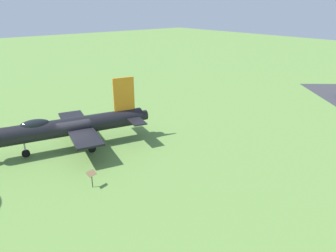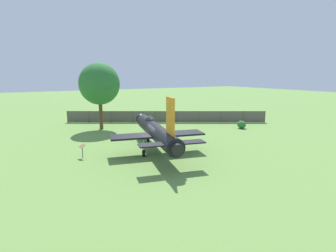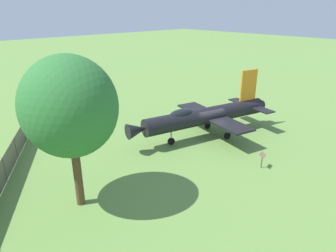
# 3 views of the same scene
# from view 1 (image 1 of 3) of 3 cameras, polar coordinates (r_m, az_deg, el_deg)

# --- Properties ---
(ground_plane) EXTENTS (200.00, 200.00, 0.00)m
(ground_plane) POSITION_cam_1_polar(r_m,az_deg,el_deg) (26.98, -16.76, -3.87)
(ground_plane) COLOR #668E42
(display_jet) EXTENTS (13.77, 8.67, 5.44)m
(display_jet) POSITION_cam_1_polar(r_m,az_deg,el_deg) (26.19, -17.92, -0.11)
(display_jet) COLOR black
(display_jet) RESTS_ON ground_plane
(info_plaque) EXTENTS (0.67, 0.52, 1.14)m
(info_plaque) POSITION_cam_1_polar(r_m,az_deg,el_deg) (20.81, -13.72, -8.75)
(info_plaque) COLOR #333333
(info_plaque) RESTS_ON ground_plane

